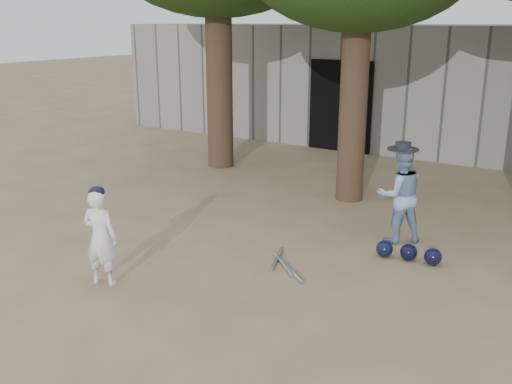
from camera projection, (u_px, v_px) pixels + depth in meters
The scene contains 6 objects.
ground at pixel (175, 276), 7.24m from camera, with size 70.00×70.00×0.00m, color #937C5E.
boy_player at pixel (100, 237), 6.85m from camera, with size 0.44×0.29×1.21m, color white.
spectator_blue at pixel (399, 195), 8.19m from camera, with size 0.68×0.53×1.41m, color #819EC7.
back_building at pixel (421, 83), 15.21m from camera, with size 16.00×5.24×3.00m.
helmet_row at pixel (408, 253), 7.66m from camera, with size 0.87×0.30×0.23m.
bat_pile at pixel (284, 265), 7.50m from camera, with size 0.80×0.84×0.06m.
Camera 1 is at (4.37, -5.08, 3.11)m, focal length 40.00 mm.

